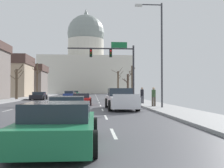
% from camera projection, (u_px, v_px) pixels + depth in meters
% --- Properties ---
extents(ground, '(20.00, 180.00, 0.20)m').
position_uv_depth(ground, '(52.00, 112.00, 17.29)').
color(ground, '#48484D').
extents(signal_gantry, '(7.91, 0.41, 7.05)m').
position_uv_depth(signal_gantry, '(115.00, 59.00, 30.40)').
color(signal_gantry, '#28282D').
rests_on(signal_gantry, ground).
extents(street_lamp_right, '(2.19, 0.24, 8.26)m').
position_uv_depth(street_lamp_right, '(158.00, 46.00, 20.20)').
color(street_lamp_right, '#333338').
rests_on(street_lamp_right, ground).
extents(capitol_building, '(33.84, 20.23, 33.17)m').
position_uv_depth(capitol_building, '(86.00, 64.00, 100.37)').
color(capitol_building, beige).
rests_on(capitol_building, ground).
extents(sedan_near_00, '(2.01, 4.45, 1.16)m').
position_uv_depth(sedan_near_00, '(82.00, 99.00, 25.79)').
color(sedan_near_00, '#B71414').
rests_on(sedan_near_00, ground).
extents(pickup_truck_near_01, '(2.32, 5.82, 1.65)m').
position_uv_depth(pickup_truck_near_01, '(121.00, 100.00, 20.12)').
color(pickup_truck_near_01, silver).
rests_on(pickup_truck_near_01, ground).
extents(sedan_near_02, '(2.03, 4.36, 1.22)m').
position_uv_depth(sedan_near_02, '(68.00, 109.00, 12.71)').
color(sedan_near_02, '#9EA3A8').
rests_on(sedan_near_02, ground).
extents(sedan_near_03, '(2.13, 4.25, 1.21)m').
position_uv_depth(sedan_near_03, '(59.00, 126.00, 7.01)').
color(sedan_near_03, '#1E7247').
rests_on(sedan_near_03, ground).
extents(sedan_oncoming_00, '(2.18, 4.33, 1.17)m').
position_uv_depth(sedan_oncoming_00, '(39.00, 96.00, 38.13)').
color(sedan_oncoming_00, black).
rests_on(sedan_oncoming_00, ground).
extents(sedan_oncoming_01, '(2.10, 4.45, 1.25)m').
position_uv_depth(sedan_oncoming_01, '(69.00, 94.00, 48.02)').
color(sedan_oncoming_01, navy).
rests_on(sedan_oncoming_01, ground).
extents(sedan_oncoming_02, '(1.97, 4.50, 1.16)m').
position_uv_depth(sedan_oncoming_02, '(71.00, 94.00, 56.18)').
color(sedan_oncoming_02, '#B71414').
rests_on(sedan_oncoming_02, ground).
extents(sedan_oncoming_03, '(2.09, 4.55, 1.17)m').
position_uv_depth(sedan_oncoming_03, '(75.00, 93.00, 66.74)').
color(sedan_oncoming_03, '#1E7247').
rests_on(sedan_oncoming_03, ground).
extents(flank_building_00, '(14.39, 8.84, 7.39)m').
position_uv_depth(flank_building_00, '(16.00, 80.00, 62.09)').
color(flank_building_00, slate).
rests_on(flank_building_00, ground).
extents(flank_building_02, '(11.15, 8.14, 8.29)m').
position_uv_depth(flank_building_02, '(2.00, 76.00, 51.44)').
color(flank_building_02, tan).
rests_on(flank_building_02, ground).
extents(bare_tree_00, '(2.78, 1.69, 6.64)m').
position_uv_depth(bare_tree_00, '(118.00, 83.00, 60.25)').
color(bare_tree_00, '#4C3D2D').
rests_on(bare_tree_00, ground).
extents(bare_tree_01, '(1.82, 2.15, 5.41)m').
position_uv_depth(bare_tree_01, '(17.00, 83.00, 37.47)').
color(bare_tree_01, '#4C3D2D').
rests_on(bare_tree_01, ground).
extents(bare_tree_02, '(1.88, 2.01, 4.83)m').
position_uv_depth(bare_tree_02, '(128.00, 85.00, 45.54)').
color(bare_tree_02, '#423328').
rests_on(bare_tree_02, ground).
extents(bare_tree_03, '(1.78, 2.92, 6.80)m').
position_uv_depth(bare_tree_03, '(37.00, 79.00, 49.63)').
color(bare_tree_03, '#4C3D2D').
rests_on(bare_tree_03, ground).
extents(bare_tree_04, '(1.09, 2.95, 5.61)m').
position_uv_depth(bare_tree_04, '(132.00, 81.00, 40.43)').
color(bare_tree_04, brown).
rests_on(bare_tree_04, ground).
extents(pedestrian_00, '(0.35, 0.34, 1.62)m').
position_uv_depth(pedestrian_00, '(142.00, 94.00, 26.04)').
color(pedestrian_00, '#33333D').
rests_on(pedestrian_00, ground).
extents(pedestrian_01, '(0.35, 0.34, 1.61)m').
position_uv_depth(pedestrian_01, '(154.00, 96.00, 21.49)').
color(pedestrian_01, '#4C4238').
rests_on(pedestrian_01, ground).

